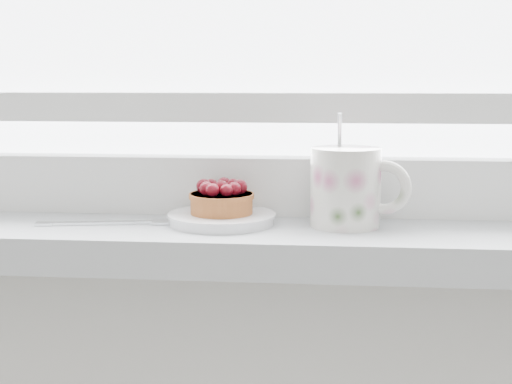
# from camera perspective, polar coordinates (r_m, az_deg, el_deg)

# --- Properties ---
(saucer) EXTENTS (0.12, 0.12, 0.01)m
(saucer) POSITION_cam_1_polar(r_m,az_deg,el_deg) (0.82, -2.76, -2.13)
(saucer) COLOR white
(saucer) RESTS_ON windowsill
(raspberry_tart) EXTENTS (0.07, 0.07, 0.04)m
(raspberry_tart) POSITION_cam_1_polar(r_m,az_deg,el_deg) (0.81, -2.78, -0.52)
(raspberry_tart) COLOR brown
(raspberry_tart) RESTS_ON saucer
(floral_mug) EXTENTS (0.12, 0.09, 0.13)m
(floral_mug) POSITION_cam_1_polar(r_m,az_deg,el_deg) (0.80, 7.39, 0.51)
(floral_mug) COLOR silver
(floral_mug) RESTS_ON windowsill
(fork) EXTENTS (0.19, 0.05, 0.00)m
(fork) POSITION_cam_1_polar(r_m,az_deg,el_deg) (0.83, -10.79, -2.41)
(fork) COLOR silver
(fork) RESTS_ON windowsill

